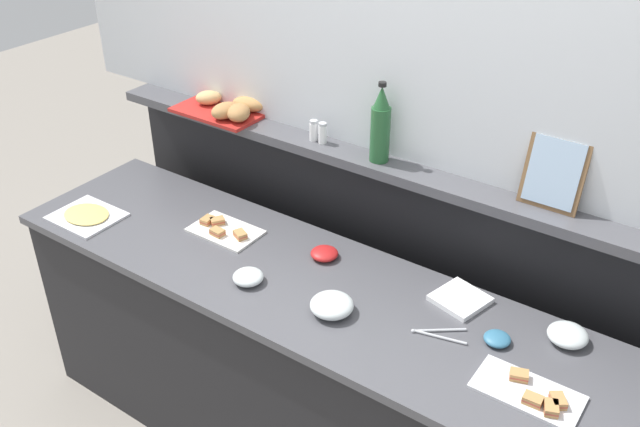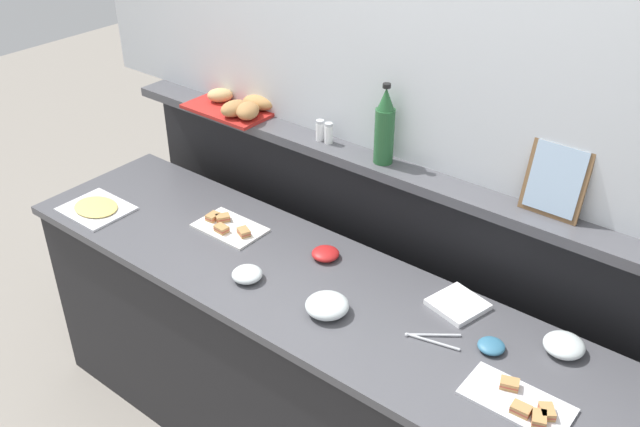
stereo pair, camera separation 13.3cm
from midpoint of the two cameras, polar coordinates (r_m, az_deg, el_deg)
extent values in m
plane|color=gray|center=(3.57, 7.26, -13.35)|extent=(12.00, 12.00, 0.00)
cube|color=black|center=(2.90, 1.36, -13.72)|extent=(2.66, 0.62, 0.90)
cube|color=#4C4C51|center=(2.59, 1.48, -6.41)|extent=(2.70, 0.66, 0.03)
cube|color=black|center=(3.11, 7.12, -6.23)|extent=(2.74, 0.08, 1.23)
cube|color=#4C4C51|center=(2.73, 7.42, 3.85)|extent=(2.74, 0.22, 0.04)
cube|color=silver|center=(2.25, 17.38, -14.39)|extent=(0.32, 0.16, 0.01)
cube|color=#B7844C|center=(2.28, 16.78, -13.28)|extent=(0.07, 0.06, 0.01)
cube|color=#B24738|center=(2.27, 16.82, -13.14)|extent=(0.07, 0.06, 0.01)
cube|color=#B7844C|center=(2.27, 16.85, -12.99)|extent=(0.07, 0.06, 0.01)
cube|color=#B7844C|center=(2.23, 19.62, -15.09)|extent=(0.07, 0.07, 0.01)
cube|color=#B24738|center=(2.23, 19.65, -14.95)|extent=(0.07, 0.07, 0.01)
cube|color=#B7844C|center=(2.22, 19.69, -14.81)|extent=(0.07, 0.07, 0.01)
cube|color=#B7844C|center=(2.21, 19.06, -15.65)|extent=(0.06, 0.07, 0.01)
cube|color=#B24738|center=(2.20, 19.10, -15.50)|extent=(0.06, 0.07, 0.01)
cube|color=#B7844C|center=(2.19, 19.13, -15.36)|extent=(0.06, 0.07, 0.01)
cube|color=#B7844C|center=(2.21, 17.70, -15.10)|extent=(0.06, 0.04, 0.01)
cube|color=#B24738|center=(2.21, 17.74, -14.95)|extent=(0.06, 0.04, 0.01)
cube|color=#B7844C|center=(2.20, 17.77, -14.81)|extent=(0.06, 0.04, 0.01)
cube|color=white|center=(2.92, -6.03, -1.19)|extent=(0.29, 0.18, 0.01)
cube|color=#B7844C|center=(2.85, -4.87, -1.67)|extent=(0.07, 0.06, 0.01)
cube|color=#B24738|center=(2.85, -4.88, -1.53)|extent=(0.07, 0.06, 0.01)
cube|color=#B7844C|center=(2.85, -4.89, -1.40)|extent=(0.07, 0.06, 0.01)
cube|color=#B7844C|center=(2.97, -7.41, -0.41)|extent=(0.04, 0.06, 0.01)
cube|color=#B24738|center=(2.96, -7.42, -0.28)|extent=(0.04, 0.06, 0.01)
cube|color=#B7844C|center=(2.96, -7.43, -0.15)|extent=(0.04, 0.06, 0.01)
cube|color=#B7844C|center=(2.96, -6.61, -0.51)|extent=(0.06, 0.07, 0.01)
cube|color=#B24738|center=(2.95, -6.62, -0.38)|extent=(0.06, 0.07, 0.01)
cube|color=#B7844C|center=(2.95, -6.63, -0.25)|extent=(0.06, 0.07, 0.01)
cube|color=#B7844C|center=(2.88, -6.68, -1.40)|extent=(0.06, 0.04, 0.01)
cube|color=#B24738|center=(2.88, -6.69, -1.26)|extent=(0.06, 0.04, 0.01)
cube|color=#B7844C|center=(2.88, -6.70, -1.13)|extent=(0.06, 0.04, 0.01)
cube|color=silver|center=(3.16, -16.56, 0.33)|extent=(0.28, 0.24, 0.01)
ellipsoid|color=#E5C666|center=(3.15, -16.59, 0.50)|extent=(0.21, 0.17, 0.01)
ellipsoid|color=silver|center=(2.45, 2.16, -7.50)|extent=(0.15, 0.15, 0.06)
ellipsoid|color=#E5CC66|center=(2.46, 2.15, -7.70)|extent=(0.12, 0.12, 0.04)
ellipsoid|color=silver|center=(2.61, -4.48, -4.96)|extent=(0.12, 0.12, 0.05)
ellipsoid|color=#E5CC66|center=(2.62, -4.47, -5.11)|extent=(0.09, 0.09, 0.03)
ellipsoid|color=silver|center=(2.45, 20.71, -10.00)|extent=(0.13, 0.13, 0.05)
ellipsoid|color=#599959|center=(2.46, 20.67, -10.17)|extent=(0.10, 0.10, 0.03)
ellipsoid|color=red|center=(2.72, 1.85, -3.30)|extent=(0.11, 0.11, 0.04)
ellipsoid|color=teal|center=(2.40, 15.32, -10.37)|extent=(0.09, 0.09, 0.03)
cylinder|color=#B7BABF|center=(2.41, 10.81, -9.70)|extent=(0.15, 0.12, 0.01)
cylinder|color=#B7BABF|center=(2.38, 10.75, -10.28)|extent=(0.18, 0.05, 0.01)
sphere|color=#B7BABF|center=(2.40, 8.66, -9.74)|extent=(0.01, 0.01, 0.01)
cube|color=white|center=(2.55, 12.62, -7.24)|extent=(0.21, 0.21, 0.02)
cylinder|color=#23562D|center=(2.67, 6.67, 6.24)|extent=(0.08, 0.08, 0.22)
cone|color=#23562D|center=(2.61, 6.87, 9.23)|extent=(0.06, 0.06, 0.08)
cylinder|color=black|center=(2.59, 6.94, 10.25)|extent=(0.03, 0.03, 0.02)
cylinder|color=white|center=(2.85, 1.35, 6.65)|extent=(0.03, 0.03, 0.08)
cylinder|color=#B7BABF|center=(2.83, 1.36, 7.45)|extent=(0.03, 0.03, 0.01)
cylinder|color=white|center=(2.83, 2.06, 6.42)|extent=(0.03, 0.03, 0.08)
cylinder|color=#B7BABF|center=(2.81, 2.08, 7.22)|extent=(0.03, 0.03, 0.01)
cube|color=#B2231E|center=(3.17, -5.97, 8.49)|extent=(0.40, 0.26, 0.02)
ellipsoid|color=tan|center=(3.21, -6.93, 9.50)|extent=(0.14, 0.14, 0.06)
ellipsoid|color=#AD7A47|center=(3.03, -4.64, 8.30)|extent=(0.15, 0.16, 0.07)
ellipsoid|color=#AD7A47|center=(3.06, -5.66, 8.48)|extent=(0.12, 0.15, 0.07)
ellipsoid|color=#B7844C|center=(3.11, -3.75, 8.98)|extent=(0.17, 0.12, 0.06)
ellipsoid|color=tan|center=(3.06, -4.89, 8.45)|extent=(0.15, 0.15, 0.06)
cube|color=brown|center=(2.46, 20.12, 2.61)|extent=(0.20, 0.07, 0.26)
cube|color=#99B2CC|center=(2.45, 20.06, 2.58)|extent=(0.17, 0.06, 0.23)
camera|label=1|loc=(0.07, -88.50, 0.92)|focal=39.41mm
camera|label=2|loc=(0.07, 91.50, -0.92)|focal=39.41mm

